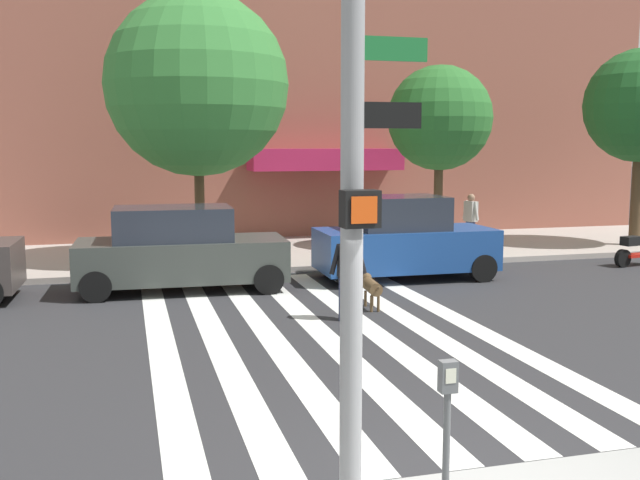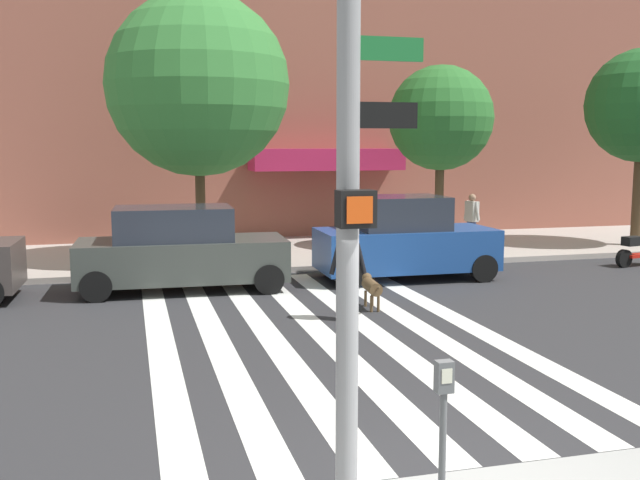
{
  "view_description": "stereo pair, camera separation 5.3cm",
  "coord_description": "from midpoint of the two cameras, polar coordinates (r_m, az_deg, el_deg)",
  "views": [
    {
      "loc": [
        -2.86,
        -5.93,
        3.22
      ],
      "look_at": [
        0.75,
        7.42,
        1.4
      ],
      "focal_mm": 40.47,
      "sensor_mm": 36.0,
      "label": 1
    },
    {
      "loc": [
        -2.81,
        -5.94,
        3.22
      ],
      "look_at": [
        0.75,
        7.42,
        1.4
      ],
      "focal_mm": 40.47,
      "sensor_mm": 36.0,
      "label": 2
    }
  ],
  "objects": [
    {
      "name": "parking_meter_curbside",
      "position": [
        6.08,
        9.97,
        -13.73
      ],
      "size": [
        0.14,
        0.11,
        1.36
      ],
      "color": "#515456",
      "rests_on": "sidewalk_near"
    },
    {
      "name": "parked_car_behind_first",
      "position": [
        16.29,
        -10.91,
        -0.78
      ],
      "size": [
        4.62,
        2.1,
        1.87
      ],
      "color": "#373B37",
      "rests_on": "ground_plane"
    },
    {
      "name": "traffic_light_pole",
      "position": [
        5.52,
        2.77,
        10.62
      ],
      "size": [
        0.74,
        0.46,
        5.8
      ],
      "color": "gray",
      "rests_on": "sidewalk_near"
    },
    {
      "name": "dog_on_leash",
      "position": [
        14.32,
        4.18,
        -3.68
      ],
      "size": [
        0.33,
        1.12,
        0.65
      ],
      "color": "brown",
      "rests_on": "ground_plane"
    },
    {
      "name": "street_tree_nearest",
      "position": [
        19.28,
        -9.55,
        12.0
      ],
      "size": [
        4.73,
        4.73,
        6.98
      ],
      "color": "#4C3823",
      "rests_on": "sidewalk_far"
    },
    {
      "name": "street_tree_middle",
      "position": [
        21.62,
        9.6,
        9.45
      ],
      "size": [
        3.06,
        3.06,
        5.38
      ],
      "color": "#4C3823",
      "rests_on": "sidewalk_far"
    },
    {
      "name": "parked_scooter",
      "position": [
        21.11,
        24.04,
        -0.6
      ],
      "size": [
        1.62,
        0.6,
        1.11
      ],
      "color": "black",
      "rests_on": "ground_plane"
    },
    {
      "name": "pedestrian_dog_walker",
      "position": [
        13.23,
        2.34,
        -2.47
      ],
      "size": [
        0.71,
        0.27,
        1.64
      ],
      "color": "#282D4C",
      "rests_on": "ground_plane"
    },
    {
      "name": "pedestrian_bystander",
      "position": [
        21.82,
        11.98,
        1.72
      ],
      "size": [
        0.32,
        0.71,
        1.64
      ],
      "color": "#282D4C",
      "rests_on": "sidewalk_far"
    },
    {
      "name": "crosswalk_stripes",
      "position": [
        12.6,
        0.12,
        -7.27
      ],
      "size": [
        5.85,
        11.06,
        0.01
      ],
      "color": "silver",
      "rests_on": "ground_plane"
    },
    {
      "name": "parked_car_third_in_line",
      "position": [
        17.47,
        6.77,
        -0.02
      ],
      "size": [
        4.25,
        1.94,
        2.01
      ],
      "color": "navy",
      "rests_on": "ground_plane"
    },
    {
      "name": "sidewalk_far",
      "position": [
        21.03,
        -6.99,
        -1.14
      ],
      "size": [
        80.0,
        6.0,
        0.15
      ],
      "primitive_type": "cube",
      "color": "#A89C93",
      "rests_on": "ground_plane"
    },
    {
      "name": "ground_plane",
      "position": [
        12.52,
        -1.31,
        -7.39
      ],
      "size": [
        160.0,
        160.0,
        0.0
      ],
      "primitive_type": "plane",
      "color": "#2B2B2D"
    }
  ]
}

